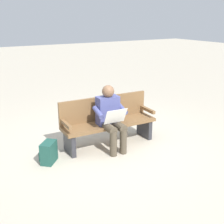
% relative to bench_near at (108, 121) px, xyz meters
% --- Properties ---
extents(ground_plane, '(40.00, 40.00, 0.00)m').
position_rel_bench_near_xyz_m(ground_plane, '(0.00, 0.07, -0.46)').
color(ground_plane, '#B7AD99').
extents(bench_near, '(1.82, 0.55, 0.90)m').
position_rel_bench_near_xyz_m(bench_near, '(0.00, 0.00, 0.00)').
color(bench_near, brown).
rests_on(bench_near, ground).
extents(person_seated, '(0.58, 0.58, 1.18)m').
position_rel_bench_near_xyz_m(person_seated, '(0.07, 0.23, 0.17)').
color(person_seated, '#474C84').
rests_on(person_seated, ground).
extents(backpack, '(0.35, 0.36, 0.36)m').
position_rel_bench_near_xyz_m(backpack, '(1.24, 0.17, -0.28)').
color(backpack, '#1E4C42').
rests_on(backpack, ground).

